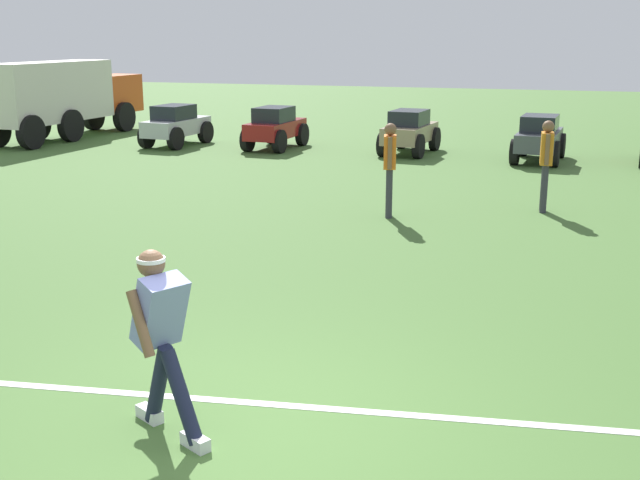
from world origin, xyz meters
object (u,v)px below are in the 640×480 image
(teammate_midfield, at_px, (546,157))
(parked_car_slot_d, at_px, (539,138))
(parked_car_slot_c, at_px, (410,131))
(box_truck, at_px, (65,95))
(frisbee_in_flight, at_px, (147,324))
(parked_car_slot_b, at_px, (275,127))
(frisbee_thrower, at_px, (161,333))
(parked_car_slot_a, at_px, (176,125))
(teammate_near_sideline, at_px, (390,161))

(teammate_midfield, xyz_separation_m, parked_car_slot_d, (-0.33, 5.74, -0.38))
(parked_car_slot_c, xyz_separation_m, box_truck, (-10.08, 0.03, 0.67))
(frisbee_in_flight, relative_size, parked_car_slot_b, 0.13)
(frisbee_thrower, relative_size, parked_car_slot_c, 0.63)
(parked_car_slot_a, height_order, parked_car_slot_d, same)
(teammate_near_sideline, xyz_separation_m, parked_car_slot_d, (2.11, 6.92, -0.38))
(frisbee_thrower, relative_size, parked_car_slot_b, 0.64)
(parked_car_slot_a, bearing_deg, parked_car_slot_c, 3.88)
(parked_car_slot_a, xyz_separation_m, parked_car_slot_b, (2.77, 0.26, 0.00))
(parked_car_slot_a, relative_size, box_truck, 0.38)
(parked_car_slot_d, xyz_separation_m, box_truck, (-13.27, 0.38, 0.67))
(teammate_midfield, xyz_separation_m, parked_car_slot_a, (-9.86, 5.66, -0.38))
(teammate_midfield, relative_size, parked_car_slot_a, 0.69)
(frisbee_in_flight, distance_m, parked_car_slot_c, 14.64)
(parked_car_slot_a, xyz_separation_m, box_truck, (-3.74, 0.46, 0.67))
(frisbee_thrower, distance_m, parked_car_slot_b, 15.58)
(frisbee_thrower, relative_size, teammate_midfield, 0.92)
(parked_car_slot_d, bearing_deg, box_truck, 178.35)
(teammate_midfield, relative_size, box_truck, 0.26)
(parked_car_slot_d, bearing_deg, parked_car_slot_a, -179.52)
(teammate_midfield, distance_m, parked_car_slot_c, 7.04)
(frisbee_thrower, bearing_deg, box_truck, 126.41)
(teammate_near_sideline, distance_m, parked_car_slot_b, 8.49)
(parked_car_slot_b, height_order, parked_car_slot_c, same)
(teammate_midfield, height_order, parked_car_slot_c, teammate_midfield)
(parked_car_slot_b, bearing_deg, teammate_midfield, -39.87)
(teammate_near_sideline, height_order, parked_car_slot_d, teammate_near_sideline)
(parked_car_slot_c, xyz_separation_m, parked_car_slot_d, (3.19, -0.35, 0.00))
(teammate_midfield, distance_m, parked_car_slot_b, 9.24)
(frisbee_thrower, height_order, parked_car_slot_c, frisbee_thrower)
(frisbee_in_flight, height_order, parked_car_slot_d, parked_car_slot_d)
(teammate_midfield, xyz_separation_m, parked_car_slot_b, (-7.09, 5.92, -0.38))
(frisbee_in_flight, distance_m, teammate_midfield, 9.00)
(frisbee_thrower, bearing_deg, teammate_near_sideline, 89.74)
(parked_car_slot_d, bearing_deg, parked_car_slot_c, 173.72)
(parked_car_slot_c, distance_m, parked_car_slot_d, 3.21)
(frisbee_in_flight, relative_size, parked_car_slot_a, 0.13)
(teammate_midfield, height_order, parked_car_slot_d, teammate_midfield)
(teammate_midfield, bearing_deg, box_truck, 155.76)
(frisbee_in_flight, xyz_separation_m, parked_car_slot_a, (-7.02, 14.19, -0.12))
(parked_car_slot_b, height_order, parked_car_slot_d, same)
(frisbee_thrower, bearing_deg, parked_car_slot_c, 93.96)
(frisbee_thrower, distance_m, parked_car_slot_d, 14.85)
(parked_car_slot_a, xyz_separation_m, parked_car_slot_c, (6.34, 0.43, 0.00))
(parked_car_slot_b, xyz_separation_m, parked_car_slot_c, (3.57, 0.17, 0.00))
(parked_car_slot_d, bearing_deg, parked_car_slot_b, 178.45)
(teammate_midfield, height_order, box_truck, box_truck)
(teammate_near_sideline, distance_m, parked_car_slot_c, 7.36)
(teammate_midfield, relative_size, parked_car_slot_d, 0.69)
(parked_car_slot_d, bearing_deg, teammate_near_sideline, -106.98)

